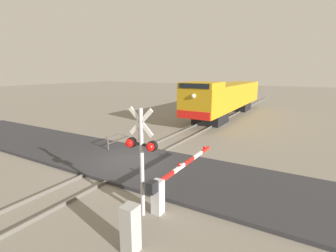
% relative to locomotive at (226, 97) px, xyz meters
% --- Properties ---
extents(ground_plane, '(160.00, 160.00, 0.00)m').
position_rel_locomotive_xyz_m(ground_plane, '(0.00, -16.92, -2.13)').
color(ground_plane, gray).
extents(rail_track_left, '(0.08, 80.00, 0.15)m').
position_rel_locomotive_xyz_m(rail_track_left, '(-0.72, -16.92, -2.06)').
color(rail_track_left, '#59544C').
rests_on(rail_track_left, ground_plane).
extents(rail_track_right, '(0.08, 80.00, 0.15)m').
position_rel_locomotive_xyz_m(rail_track_right, '(0.72, -16.92, -2.06)').
color(rail_track_right, '#59544C').
rests_on(rail_track_right, ground_plane).
extents(road_surface, '(36.00, 4.99, 0.17)m').
position_rel_locomotive_xyz_m(road_surface, '(0.00, -16.92, -2.05)').
color(road_surface, '#2D2D30').
rests_on(road_surface, ground_plane).
extents(locomotive, '(3.08, 17.93, 4.00)m').
position_rel_locomotive_xyz_m(locomotive, '(0.00, 0.00, 0.00)').
color(locomotive, black).
rests_on(locomotive, ground_plane).
extents(crossing_signal, '(1.18, 0.33, 3.80)m').
position_rel_locomotive_xyz_m(crossing_signal, '(3.62, -20.59, 0.20)').
color(crossing_signal, '#ADADB2').
rests_on(crossing_signal, ground_plane).
extents(crossing_gate, '(0.36, 5.30, 1.35)m').
position_rel_locomotive_xyz_m(crossing_gate, '(4.01, -19.62, -1.30)').
color(crossing_gate, silver).
rests_on(crossing_gate, ground_plane).
extents(utility_cabinet, '(0.41, 0.44, 1.40)m').
position_rel_locomotive_xyz_m(utility_cabinet, '(4.40, -22.19, -1.43)').
color(utility_cabinet, '#999993').
rests_on(utility_cabinet, ground_plane).
extents(guard_railing, '(0.08, 3.25, 0.95)m').
position_rel_locomotive_xyz_m(guard_railing, '(-2.32, -14.48, -1.50)').
color(guard_railing, '#4C4742').
rests_on(guard_railing, ground_plane).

